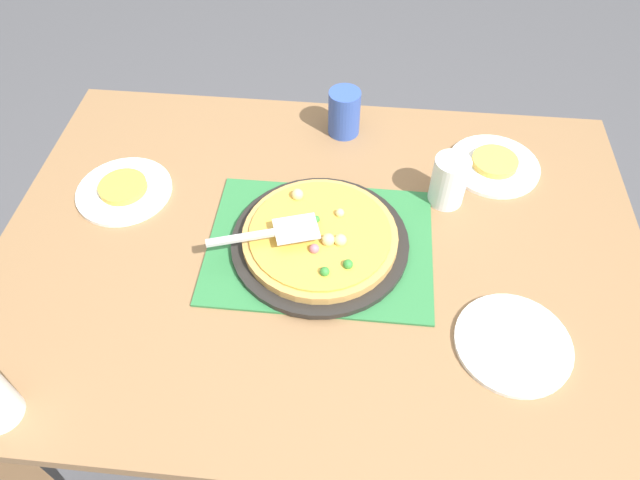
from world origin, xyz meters
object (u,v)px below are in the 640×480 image
object	(u,v)px
plate_near_left	(494,166)
served_slice_left	(495,162)
plate_far_right	(124,191)
served_slice_right	(123,187)
plate_side	(513,344)
cup_corner	(449,181)
pizza_pan	(320,242)
cup_far	(344,113)
pizza_server	(273,233)
pizza	(320,236)

from	to	relation	value
plate_near_left	served_slice_left	world-z (taller)	served_slice_left
plate_far_right	served_slice_right	bearing A→B (deg)	0.00
plate_side	cup_corner	size ratio (longest dim) A/B	1.83
served_slice_left	plate_near_left	bearing A→B (deg)	0.00
pizza_pan	cup_far	xyz separation A→B (m)	(0.02, 0.39, 0.05)
cup_far	pizza_server	bearing A→B (deg)	-105.54
served_slice_right	plate_near_left	bearing A→B (deg)	11.24
pizza_server	plate_near_left	bearing A→B (deg)	33.05
pizza	pizza_pan	bearing A→B (deg)	131.75
plate_far_right	served_slice_right	xyz separation A→B (m)	(0.00, 0.00, 0.01)
plate_far_right	cup_corner	xyz separation A→B (m)	(0.74, 0.05, 0.06)
served_slice_left	cup_corner	xyz separation A→B (m)	(-0.12, -0.12, 0.04)
pizza_pan	pizza_server	bearing A→B (deg)	-162.14
served_slice_right	pizza_pan	bearing A→B (deg)	-13.85
served_slice_left	plate_far_right	bearing A→B (deg)	-168.76
pizza	served_slice_left	world-z (taller)	pizza
served_slice_left	cup_far	world-z (taller)	cup_far
served_slice_left	pizza	bearing A→B (deg)	-143.92
cup_far	pizza	bearing A→B (deg)	-93.35
served_slice_right	cup_far	bearing A→B (deg)	28.72
plate_far_right	plate_side	bearing A→B (deg)	-20.51
pizza_server	plate_far_right	bearing A→B (deg)	158.87
plate_far_right	cup_far	bearing A→B (deg)	28.72
plate_side	cup_far	distance (m)	0.70
pizza	plate_near_left	xyz separation A→B (m)	(0.40, 0.29, -0.03)
plate_near_left	plate_far_right	distance (m)	0.88
plate_side	served_slice_right	distance (m)	0.91
pizza	served_slice_left	bearing A→B (deg)	36.08
cup_far	served_slice_left	bearing A→B (deg)	-14.76
served_slice_left	cup_far	bearing A→B (deg)	165.24
plate_near_left	served_slice_right	distance (m)	0.88
pizza_server	cup_corner	bearing A→B (deg)	28.19
pizza_pan	plate_far_right	xyz separation A→B (m)	(-0.47, 0.12, -0.01)
pizza_pan	served_slice_right	world-z (taller)	served_slice_right
pizza_pan	plate_near_left	distance (m)	0.49
pizza_pan	plate_far_right	distance (m)	0.49
pizza	pizza_server	xyz separation A→B (m)	(-0.09, -0.03, 0.04)
served_slice_right	pizza_server	world-z (taller)	pizza_server
plate_side	served_slice_right	size ratio (longest dim) A/B	2.00
cup_corner	pizza_server	distance (m)	0.42
plate_near_left	served_slice_right	size ratio (longest dim) A/B	2.00
pizza_pan	served_slice_left	size ratio (longest dim) A/B	3.45
served_slice_right	cup_corner	world-z (taller)	cup_corner
cup_far	pizza_server	distance (m)	0.43
plate_side	pizza_server	xyz separation A→B (m)	(-0.48, 0.17, 0.06)
pizza	pizza_server	distance (m)	0.10
pizza	plate_side	size ratio (longest dim) A/B	1.50
plate_side	plate_near_left	bearing A→B (deg)	88.75
pizza	cup_far	xyz separation A→B (m)	(0.02, 0.39, 0.03)
pizza	served_slice_right	size ratio (longest dim) A/B	3.00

